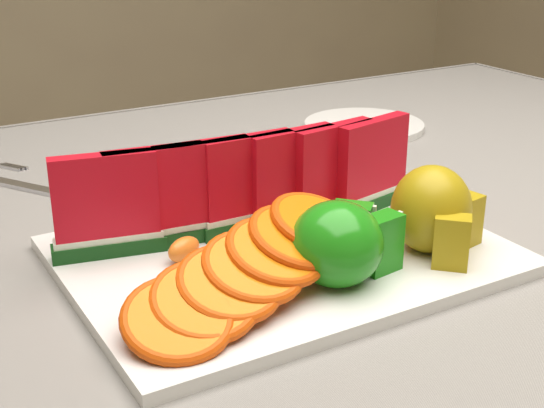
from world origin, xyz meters
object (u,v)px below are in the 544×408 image
at_px(pear_cluster, 434,212).
at_px(fork, 27,185).
at_px(platter, 283,255).
at_px(apple_cluster, 342,243).
at_px(side_plate, 364,126).

bearing_deg(pear_cluster, fork, 125.42).
relative_size(platter, fork, 2.18).
xyz_separation_m(platter, apple_cluster, (0.01, -0.07, 0.04)).
distance_m(pear_cluster, side_plate, 0.46).
xyz_separation_m(apple_cluster, side_plate, (0.33, 0.40, -0.04)).
bearing_deg(fork, apple_cluster, -66.36).
distance_m(platter, pear_cluster, 0.15).
bearing_deg(platter, side_plate, 43.88).
bearing_deg(apple_cluster, pear_cluster, 1.90).
height_order(platter, apple_cluster, apple_cluster).
height_order(apple_cluster, fork, apple_cluster).
xyz_separation_m(platter, side_plate, (0.34, 0.33, -0.00)).
bearing_deg(pear_cluster, side_plate, 61.18).
bearing_deg(fork, platter, -63.72).
xyz_separation_m(platter, pear_cluster, (0.12, -0.07, 0.04)).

